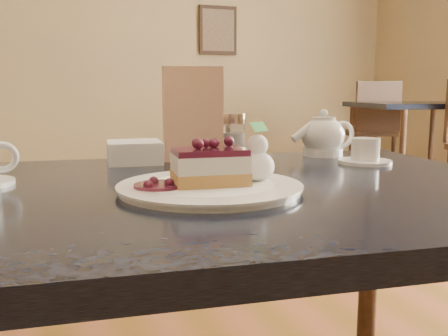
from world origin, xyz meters
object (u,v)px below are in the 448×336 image
object	(u,v)px
main_table	(204,229)
cheesecake_slice	(210,167)
bg_table_far_right	(416,186)
dessert_plate	(210,188)
tea_set	(331,140)

from	to	relation	value
main_table	cheesecake_slice	xyz separation A→B (m)	(-0.00, -0.05, 0.12)
cheesecake_slice	bg_table_far_right	xyz separation A→B (m)	(2.83, 2.76, -0.72)
cheesecake_slice	bg_table_far_right	bearing A→B (deg)	49.45
dessert_plate	bg_table_far_right	size ratio (longest dim) A/B	0.15
bg_table_far_right	cheesecake_slice	bearing A→B (deg)	-125.31
main_table	dessert_plate	distance (m)	0.10
cheesecake_slice	bg_table_far_right	size ratio (longest dim) A/B	0.06
main_table	dessert_plate	world-z (taller)	dessert_plate
cheesecake_slice	main_table	bearing A→B (deg)	90.00
main_table	dessert_plate	bearing A→B (deg)	-90.00
dessert_plate	bg_table_far_right	xyz separation A→B (m)	(2.83, 2.76, -0.68)
main_table	dessert_plate	xyz separation A→B (m)	(-0.00, -0.05, 0.08)
dessert_plate	tea_set	xyz separation A→B (m)	(0.42, 0.30, 0.04)
main_table	tea_set	bearing A→B (deg)	36.78
bg_table_far_right	main_table	bearing A→B (deg)	-125.79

